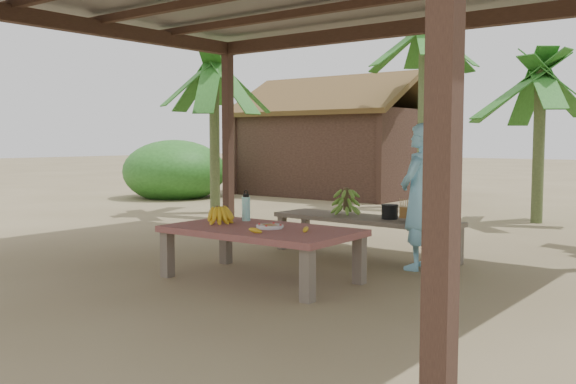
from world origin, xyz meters
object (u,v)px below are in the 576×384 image
Objects in this scene: cooking_pot at (390,212)px; bench at (365,222)px; work_table at (261,235)px; plate at (270,226)px; woman at (419,197)px; ripe_banana_bunch at (218,214)px; water_flask at (246,208)px.

bench is at bearing -178.28° from cooking_pot.
work_table is 10.14× the size of cooking_pot.
work_table is 0.13m from plate.
cooking_pot is 0.61m from woman.
ripe_banana_bunch is 1.21× the size of plate.
bench is (0.13, 1.67, -0.04)m from work_table.
woman reaches higher than plate.
water_flask is (-0.58, -1.37, 0.24)m from bench.
bench is 12.32× the size of cooking_pot.
ripe_banana_bunch is (-0.69, -1.67, 0.20)m from bench.
bench is 1.49× the size of woman.
water_flask is 0.21× the size of woman.
ripe_banana_bunch is at bearing 178.79° from work_table.
plate is 0.81× the size of water_flask.
cooking_pot is at bearing -122.19° from woman.
water_flask is (-0.55, 0.29, 0.11)m from plate.
cooking_pot is at bearing 78.47° from plate.
bench is at bearing 67.72° from ripe_banana_bunch.
bench is 7.04× the size of water_flask.
woman is at bearing 59.07° from plate.
work_table is 5.91× the size of ripe_banana_bunch.
bench is at bearing -111.04° from woman.
woman is (1.49, 1.40, 0.15)m from ripe_banana_bunch.
water_flask is at bearing -53.68° from woman.
work_table is 1.22× the size of woman.
plate is 1.70m from cooking_pot.
plate is at bearing 1.13° from ripe_banana_bunch.
ripe_banana_bunch is 1.96m from cooking_pot.
cooking_pot reaches higher than bench.
woman is at bearing 43.26° from ripe_banana_bunch.
work_table is 1.74m from cooking_pot.
water_flask reaches higher than plate.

